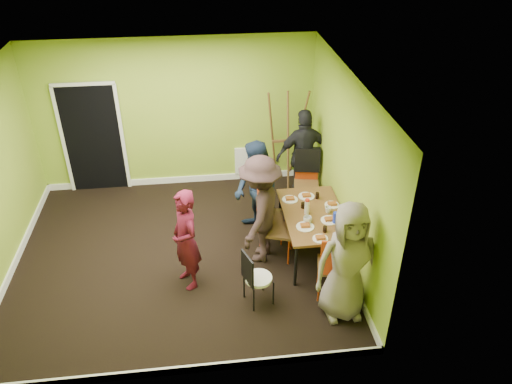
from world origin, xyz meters
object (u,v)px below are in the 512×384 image
at_px(chair_left_near, 273,224).
at_px(blue_bottle, 335,218).
at_px(orange_bottle, 305,205).
at_px(person_standing, 186,240).
at_px(person_front_end, 347,262).
at_px(thermos, 307,207).
at_px(chair_bentwood, 255,276).
at_px(easel, 286,139).
at_px(person_back_end, 304,156).
at_px(person_left_far, 257,192).
at_px(dining_table, 314,216).
at_px(chair_left_far, 265,212).
at_px(chair_front_end, 335,264).
at_px(person_left_near, 260,210).
at_px(chair_back_end, 307,166).

xyz_separation_m(chair_left_near, blue_bottle, (0.86, -0.31, 0.26)).
relative_size(orange_bottle, person_standing, 0.05).
height_order(chair_left_near, person_front_end, person_front_end).
relative_size(thermos, person_front_end, 0.13).
distance_m(chair_bentwood, person_standing, 1.07).
bearing_deg(chair_bentwood, easel, 142.93).
height_order(thermos, person_back_end, person_back_end).
xyz_separation_m(blue_bottle, person_left_far, (-1.04, 0.86, -0.01)).
xyz_separation_m(dining_table, chair_left_near, (-0.61, 0.03, -0.11)).
distance_m(chair_left_far, chair_front_end, 1.61).
height_order(dining_table, person_left_far, person_left_far).
height_order(easel, person_front_end, easel).
bearing_deg(chair_front_end, person_left_near, 143.16).
height_order(dining_table, chair_bentwood, chair_bentwood).
bearing_deg(person_left_far, person_front_end, 5.45).
bearing_deg(blue_bottle, person_back_end, 92.11).
xyz_separation_m(chair_back_end, person_standing, (-2.10, -1.88, 0.01)).
bearing_deg(person_left_near, person_back_end, 171.38).
xyz_separation_m(chair_back_end, person_front_end, (-0.05, -2.71, 0.11)).
relative_size(chair_front_end, easel, 0.56).
bearing_deg(chair_left_near, person_left_near, -68.75).
distance_m(blue_bottle, person_standing, 2.16).
xyz_separation_m(person_left_near, person_back_end, (0.99, 1.61, -0.01)).
xyz_separation_m(chair_left_near, thermos, (0.50, -0.02, 0.28)).
bearing_deg(chair_left_near, thermos, 105.63).
relative_size(thermos, blue_bottle, 1.21).
height_order(person_left_near, person_front_end, person_left_near).
distance_m(dining_table, chair_back_end, 1.44).
height_order(blue_bottle, person_left_near, person_left_near).
relative_size(chair_front_end, person_back_end, 0.61).
xyz_separation_m(dining_table, easel, (-0.05, 2.17, 0.24)).
bearing_deg(person_standing, chair_left_far, 101.31).
xyz_separation_m(chair_front_end, thermos, (-0.18, 1.00, 0.27)).
height_order(chair_left_far, thermos, thermos).
relative_size(chair_left_near, chair_front_end, 0.98).
height_order(dining_table, person_standing, person_standing).
bearing_deg(blue_bottle, chair_front_end, -103.88).
bearing_deg(dining_table, chair_left_far, 146.90).
bearing_deg(person_left_near, chair_front_end, 64.07).
height_order(blue_bottle, person_back_end, person_back_end).
xyz_separation_m(chair_back_end, chair_front_end, (-0.12, -2.42, -0.17)).
relative_size(chair_left_near, person_back_end, 0.60).
relative_size(dining_table, person_left_near, 0.87).
distance_m(chair_bentwood, thermos, 1.38).
relative_size(chair_back_end, orange_bottle, 14.38).
distance_m(chair_back_end, easel, 0.80).
bearing_deg(person_standing, chair_back_end, 107.20).
xyz_separation_m(chair_left_far, chair_bentwood, (-0.33, -1.40, -0.07)).
relative_size(chair_left_far, chair_left_near, 0.93).
bearing_deg(person_left_far, person_back_end, 116.02).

